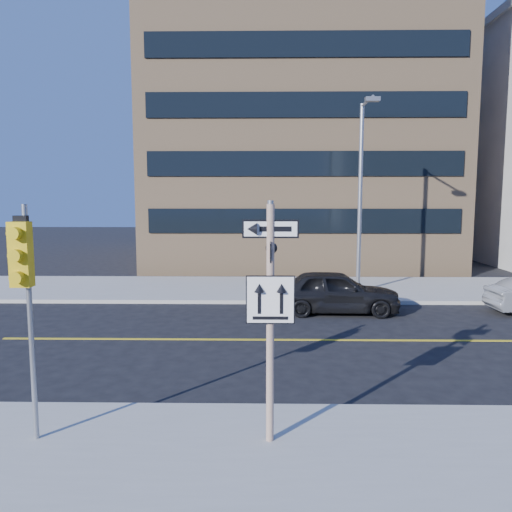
{
  "coord_description": "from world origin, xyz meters",
  "views": [
    {
      "loc": [
        -0.1,
        -10.56,
        4.27
      ],
      "look_at": [
        -0.34,
        4.0,
        2.54
      ],
      "focal_mm": 35.0,
      "sensor_mm": 36.0,
      "label": 1
    }
  ],
  "objects_px": {
    "sign_pole": "(270,309)",
    "traffic_signal": "(23,274)",
    "parked_car_a": "(335,292)",
    "streetlight_a": "(361,185)"
  },
  "relations": [
    {
      "from": "sign_pole",
      "to": "traffic_signal",
      "type": "distance_m",
      "value": 4.05
    },
    {
      "from": "traffic_signal",
      "to": "parked_car_a",
      "type": "distance_m",
      "value": 12.33
    },
    {
      "from": "traffic_signal",
      "to": "parked_car_a",
      "type": "relative_size",
      "value": 0.85
    },
    {
      "from": "traffic_signal",
      "to": "streetlight_a",
      "type": "xyz_separation_m",
      "value": [
        8.0,
        13.42,
        1.73
      ]
    },
    {
      "from": "sign_pole",
      "to": "traffic_signal",
      "type": "xyz_separation_m",
      "value": [
        -4.0,
        -0.15,
        0.59
      ]
    },
    {
      "from": "sign_pole",
      "to": "traffic_signal",
      "type": "relative_size",
      "value": 1.02
    },
    {
      "from": "parked_car_a",
      "to": "streetlight_a",
      "type": "height_order",
      "value": "streetlight_a"
    },
    {
      "from": "parked_car_a",
      "to": "traffic_signal",
      "type": "bearing_deg",
      "value": 149.1
    },
    {
      "from": "sign_pole",
      "to": "parked_car_a",
      "type": "distance_m",
      "value": 10.52
    },
    {
      "from": "sign_pole",
      "to": "traffic_signal",
      "type": "bearing_deg",
      "value": -177.89
    }
  ]
}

